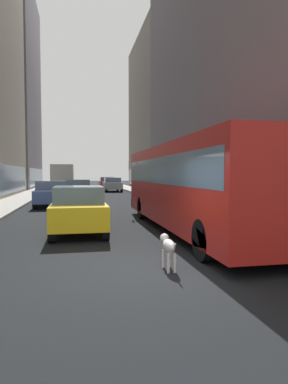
# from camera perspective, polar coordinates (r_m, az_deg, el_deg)

# --- Properties ---
(ground_plane) EXTENTS (120.00, 120.00, 0.00)m
(ground_plane) POSITION_cam_1_polar(r_m,az_deg,el_deg) (42.03, -9.56, 0.24)
(ground_plane) COLOR black
(sidewalk_left) EXTENTS (2.40, 110.00, 0.15)m
(sidewalk_left) POSITION_cam_1_polar(r_m,az_deg,el_deg) (42.25, -17.31, 0.26)
(sidewalk_left) COLOR #ADA89E
(sidewalk_left) RESTS_ON ground
(sidewalk_right) EXTENTS (2.40, 110.00, 0.15)m
(sidewalk_right) POSITION_cam_1_polar(r_m,az_deg,el_deg) (42.58, -1.87, 0.42)
(sidewalk_right) COLOR #ADA89E
(sidewalk_right) RESTS_ON ground
(building_right_far) EXTENTS (8.68, 18.97, 21.98)m
(building_right_far) POSITION_cam_1_polar(r_m,az_deg,el_deg) (50.80, 4.01, 13.20)
(building_right_far) COLOR gray
(building_right_far) RESTS_ON ground
(transit_bus) EXTENTS (2.78, 11.53, 3.05)m
(transit_bus) POSITION_cam_1_polar(r_m,az_deg,el_deg) (12.24, 8.04, 1.77)
(transit_bus) COLOR red
(transit_bus) RESTS_ON ground
(car_black_suv) EXTENTS (1.92, 4.41, 1.62)m
(car_black_suv) POSITION_cam_1_polar(r_m,az_deg,el_deg) (47.27, -13.16, 1.52)
(car_black_suv) COLOR black
(car_black_suv) RESTS_ON ground
(car_blue_hatchback) EXTENTS (1.92, 3.97, 1.62)m
(car_blue_hatchback) POSITION_cam_1_polar(r_m,az_deg,el_deg) (21.81, -15.34, -0.26)
(car_blue_hatchback) COLOR #4C6BB7
(car_blue_hatchback) RESTS_ON ground
(car_yellow_taxi) EXTENTS (1.80, 4.68, 1.62)m
(car_yellow_taxi) POSITION_cam_1_polar(r_m,az_deg,el_deg) (12.22, -11.00, -2.74)
(car_yellow_taxi) COLOR yellow
(car_yellow_taxi) RESTS_ON ground
(car_red_coupe) EXTENTS (1.93, 4.46, 1.62)m
(car_red_coupe) POSITION_cam_1_polar(r_m,az_deg,el_deg) (47.15, -6.35, 1.57)
(car_red_coupe) COLOR red
(car_red_coupe) RESTS_ON ground
(car_silver_sedan) EXTENTS (1.93, 4.62, 1.62)m
(car_silver_sedan) POSITION_cam_1_polar(r_m,az_deg,el_deg) (39.51, -5.39, 1.29)
(car_silver_sedan) COLOR #B7BABF
(car_silver_sedan) RESTS_ON ground
(car_grey_wagon) EXTENTS (1.95, 3.98, 1.62)m
(car_grey_wagon) POSITION_cam_1_polar(r_m,az_deg,el_deg) (26.44, -11.16, 0.36)
(car_grey_wagon) COLOR slate
(car_grey_wagon) RESTS_ON ground
(box_truck) EXTENTS (2.30, 7.50, 3.05)m
(box_truck) POSITION_cam_1_polar(r_m,az_deg,el_deg) (39.31, -13.55, 2.44)
(box_truck) COLOR silver
(box_truck) RESTS_ON ground
(dalmatian_dog) EXTENTS (0.22, 0.96, 0.72)m
(dalmatian_dog) POSITION_cam_1_polar(r_m,az_deg,el_deg) (7.33, 4.10, -9.05)
(dalmatian_dog) COLOR white
(dalmatian_dog) RESTS_ON ground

